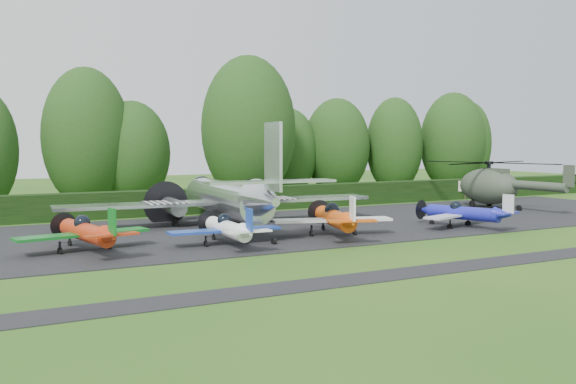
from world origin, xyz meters
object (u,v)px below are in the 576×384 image
light_plane_red (86,232)px  sign_board (451,187)px  light_plane_blue (463,213)px  helicopter (489,183)px  light_plane_orange (334,218)px  transport_plane (228,198)px  light_plane_white (228,228)px

light_plane_red → sign_board: size_ratio=2.19×
light_plane_blue → helicopter: (11.50, 8.90, 1.16)m
light_plane_orange → helicopter: helicopter is taller
transport_plane → helicopter: bearing=-2.0°
transport_plane → light_plane_white: bearing=-117.5°
light_plane_orange → helicopter: size_ratio=0.52×
light_plane_white → light_plane_blue: light_plane_blue is taller
helicopter → sign_board: (2.50, 7.57, -0.92)m
light_plane_orange → light_plane_blue: bearing=-20.2°
transport_plane → light_plane_blue: transport_plane is taller
helicopter → light_plane_blue: bearing=-141.0°
transport_plane → helicopter: transport_plane is taller
light_plane_white → light_plane_blue: (16.89, -0.42, 0.01)m
light_plane_red → light_plane_orange: bearing=4.3°
light_plane_white → light_plane_orange: 7.10m
light_plane_blue → sign_board: 21.63m
light_plane_red → helicopter: bearing=20.6°
light_plane_blue → sign_board: light_plane_blue is taller
helicopter → sign_board: 8.03m
light_plane_red → sign_board: light_plane_red is taller
transport_plane → light_plane_blue: (13.73, -7.83, -0.95)m
transport_plane → light_plane_orange: size_ratio=2.87×
helicopter → light_plane_white: bearing=-162.1°
light_plane_orange → light_plane_blue: size_ratio=1.14×
helicopter → sign_board: helicopter is taller
sign_board → light_plane_white: bearing=-171.5°
light_plane_red → transport_plane: bearing=39.0°
light_plane_red → helicopter: 36.37m
light_plane_white → light_plane_blue: size_ratio=0.99×
light_plane_red → light_plane_white: 7.44m
sign_board → light_plane_blue: bearing=-149.3°
light_plane_blue → helicopter: bearing=55.3°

